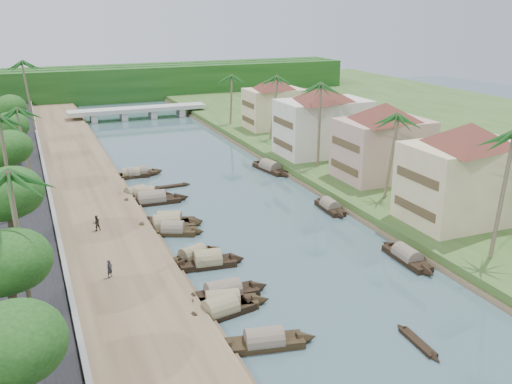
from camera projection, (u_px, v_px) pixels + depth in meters
name	position (u px, v px, depth m)	size (l,w,h in m)	color
ground	(287.00, 251.00, 54.69)	(220.00, 220.00, 0.00)	#3E575D
left_bank	(90.00, 204.00, 66.37)	(10.00, 180.00, 0.80)	brown
right_bank	(349.00, 171.00, 78.94)	(16.00, 180.00, 1.20)	#2E5120
road	(11.00, 211.00, 63.21)	(8.00, 180.00, 1.40)	black
retaining_wall	(51.00, 201.00, 64.56)	(0.40, 180.00, 1.10)	gray
treeline	(115.00, 83.00, 141.32)	(120.00, 14.00, 8.00)	#143C10
bridge	(138.00, 111.00, 117.42)	(28.00, 4.00, 2.40)	#A8A89D
building_near	(466.00, 171.00, 57.80)	(14.85, 14.85, 10.20)	beige
building_mid	(383.00, 140.00, 72.30)	(14.11, 14.11, 9.70)	tan
building_far	(323.00, 119.00, 84.16)	(15.59, 15.59, 10.20)	silver
building_distant	(274.00, 102.00, 102.25)	(12.62, 12.62, 9.20)	beige
sampan_0	(264.00, 342.00, 39.18)	(7.88, 2.94, 2.06)	black
sampan_1	(221.00, 310.00, 43.19)	(7.47, 3.05, 2.18)	black
sampan_2	(223.00, 303.00, 44.33)	(7.79, 3.04, 2.04)	black
sampan_3	(223.00, 293.00, 45.78)	(8.11, 2.03, 2.18)	black
sampan_4	(193.00, 256.00, 52.49)	(6.84, 3.81, 1.96)	black
sampan_5	(207.00, 262.00, 51.36)	(7.29, 2.54, 2.28)	black
sampan_6	(173.00, 230.00, 58.53)	(6.68, 4.08, 2.02)	black
sampan_7	(170.00, 220.00, 61.26)	(7.49, 4.23, 2.02)	black
sampan_8	(166.00, 225.00, 59.88)	(8.21, 2.73, 2.46)	black
sampan_9	(152.00, 200.00, 67.55)	(9.40, 2.28, 2.34)	black
sampan_10	(136.00, 194.00, 69.90)	(7.10, 3.28, 1.96)	black
sampan_11	(145.00, 194.00, 69.66)	(7.14, 3.56, 2.04)	black
sampan_12	(137.00, 174.00, 78.14)	(8.11, 2.81, 1.94)	black
sampan_13	(131.00, 174.00, 77.85)	(7.05, 2.30, 1.94)	black
sampan_14	(407.00, 257.00, 52.36)	(1.83, 8.15, 2.00)	black
sampan_15	(330.00, 207.00, 65.36)	(1.82, 7.07, 1.92)	black
sampan_16	(270.00, 168.00, 80.92)	(3.30, 9.29, 2.22)	black
canoe_0	(418.00, 342.00, 39.64)	(0.92, 5.17, 0.68)	black
canoe_1	(207.00, 300.00, 45.38)	(5.28, 1.78, 0.84)	black
canoe_2	(171.00, 187.00, 73.67)	(5.45, 1.03, 0.79)	black
palm_0	(508.00, 138.00, 47.07)	(3.20, 3.20, 12.64)	brown
palm_1	(392.00, 118.00, 63.31)	(3.20, 3.20, 11.06)	brown
palm_2	(321.00, 87.00, 75.50)	(3.20, 3.20, 12.80)	brown
palm_3	(272.00, 79.00, 92.07)	(3.20, 3.20, 11.68)	brown
palm_4	(12.00, 177.00, 36.17)	(3.20, 3.20, 12.45)	brown
palm_5	(1.00, 120.00, 55.31)	(3.20, 3.20, 12.20)	brown
palm_6	(22.00, 111.00, 68.33)	(3.20, 3.20, 10.73)	brown
palm_7	(230.00, 77.00, 104.53)	(3.20, 3.20, 10.40)	brown
palm_8	(26.00, 64.00, 94.83)	(3.20, 3.20, 13.59)	brown
tree_0	(8.00, 346.00, 28.92)	(5.17, 5.17, 6.78)	#4F3E2D
tree_1	(7.00, 263.00, 36.98)	(4.99, 4.99, 7.22)	#4F3E2D
tree_2	(7.00, 195.00, 48.99)	(5.38, 5.38, 7.82)	#4F3E2D
tree_3	(8.00, 150.00, 64.36)	(4.73, 4.73, 7.53)	#4F3E2D
tree_4	(9.00, 128.00, 78.00)	(4.71, 4.71, 7.03)	#4F3E2D
tree_5	(8.00, 109.00, 88.57)	(4.71, 4.71, 7.68)	#4F3E2D
tree_6	(346.00, 113.00, 87.45)	(4.33, 4.33, 7.32)	#4F3E2D
person_near	(110.00, 269.00, 47.38)	(0.56, 0.37, 1.55)	#222128
person_far	(96.00, 223.00, 57.24)	(0.78, 0.61, 1.61)	#2C291F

